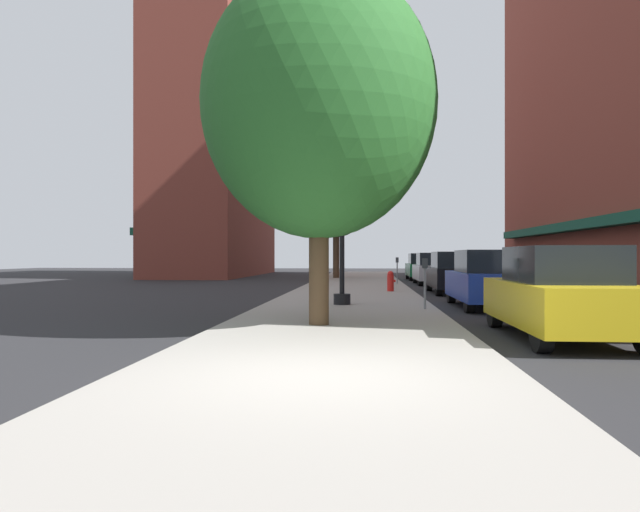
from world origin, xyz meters
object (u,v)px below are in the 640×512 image
at_px(car_black, 454,273).
at_px(tree_near, 336,200).
at_px(parking_meter_near, 425,277).
at_px(tree_mid, 319,104).
at_px(fire_hydrant, 391,281).
at_px(car_green, 422,267).
at_px(car_blue, 487,280).
at_px(car_yellow, 560,294).
at_px(car_silver, 433,269).
at_px(lamppost, 342,195).
at_px(parking_meter_far, 397,267).

bearing_deg(car_black, tree_near, 110.61).
height_order(parking_meter_near, tree_near, tree_near).
relative_size(parking_meter_near, tree_mid, 0.18).
height_order(fire_hydrant, car_green, car_green).
xyz_separation_m(tree_mid, car_blue, (4.40, 5.36, -3.71)).
relative_size(fire_hydrant, tree_near, 0.11).
distance_m(fire_hydrant, tree_mid, 11.87).
xyz_separation_m(parking_meter_near, car_green, (1.95, 21.25, -0.14)).
bearing_deg(car_black, tree_mid, -112.67).
relative_size(parking_meter_near, car_yellow, 0.30).
xyz_separation_m(car_black, car_green, (0.00, 13.06, 0.00)).
height_order(fire_hydrant, car_silver, car_silver).
relative_size(parking_meter_near, car_blue, 0.30).
bearing_deg(car_green, lamppost, -101.36).
height_order(fire_hydrant, tree_mid, tree_mid).
xyz_separation_m(parking_meter_near, tree_near, (-3.42, 21.01, 4.10)).
height_order(tree_near, car_silver, tree_near).
bearing_deg(tree_near, car_silver, -46.70).
bearing_deg(parking_meter_near, tree_near, 99.25).
relative_size(car_silver, car_green, 1.00).
relative_size(parking_meter_far, car_blue, 0.30).
bearing_deg(lamppost, car_blue, 8.10).
relative_size(tree_near, car_yellow, 1.71).
distance_m(lamppost, car_black, 8.45).
distance_m(parking_meter_far, tree_mid, 17.60).
bearing_deg(car_yellow, tree_mid, 168.04).
bearing_deg(car_black, parking_meter_far, 108.01).
xyz_separation_m(tree_near, car_black, (5.37, -12.82, -4.24)).
bearing_deg(car_blue, fire_hydrant, 115.47).
height_order(lamppost, fire_hydrant, lamppost).
bearing_deg(fire_hydrant, car_silver, 72.17).
bearing_deg(parking_meter_far, lamppost, -100.13).
height_order(parking_meter_near, car_yellow, car_yellow).
bearing_deg(car_yellow, car_green, 88.46).
bearing_deg(car_blue, tree_near, 107.04).
distance_m(tree_mid, car_blue, 7.87).
relative_size(parking_meter_far, tree_mid, 0.18).
bearing_deg(parking_meter_far, tree_mid, -98.18).
distance_m(fire_hydrant, car_black, 2.64).
height_order(fire_hydrant, parking_meter_far, parking_meter_far).
height_order(tree_near, car_blue, tree_near).
bearing_deg(car_black, fire_hydrant, -166.06).
xyz_separation_m(fire_hydrant, car_silver, (2.52, 7.85, 0.29)).
height_order(fire_hydrant, car_black, car_black).
xyz_separation_m(parking_meter_near, car_silver, (1.95, 15.31, -0.14)).
bearing_deg(parking_meter_far, car_yellow, -83.77).
xyz_separation_m(lamppost, car_blue, (4.15, 0.59, -2.39)).
relative_size(car_yellow, car_green, 1.00).
distance_m(fire_hydrant, car_silver, 8.25).
bearing_deg(tree_mid, car_blue, 50.63).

